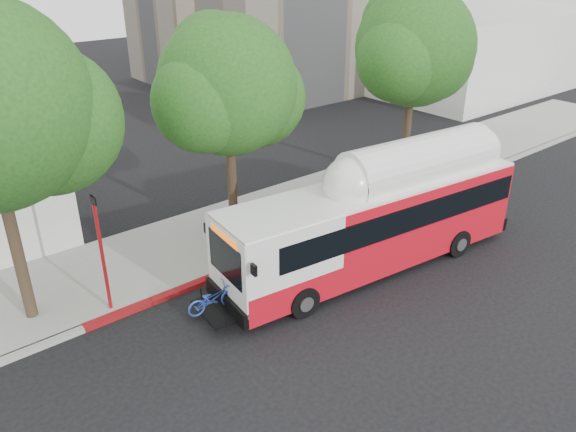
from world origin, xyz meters
name	(u,v)px	position (x,y,z in m)	size (l,w,h in m)	color
ground	(359,294)	(0.00, 0.00, 0.00)	(120.00, 120.00, 0.00)	black
sidewalk	(248,225)	(0.00, 6.50, 0.07)	(60.00, 5.00, 0.15)	gray
curb_strip	(287,248)	(0.00, 3.90, 0.07)	(60.00, 0.30, 0.15)	gray
red_curb_segment	(221,274)	(-3.00, 3.90, 0.08)	(10.00, 0.32, 0.16)	maroon
street_tree_left	(2,110)	(-8.53, 5.56, 6.60)	(6.67, 5.80, 9.74)	#2D2116
street_tree_mid	(236,90)	(-0.59, 6.06, 5.91)	(5.75, 5.00, 8.62)	#2D2116
street_tree_right	(420,51)	(9.44, 5.86, 6.26)	(6.21, 5.40, 9.18)	#2D2116
horizon_block	(478,48)	(30.00, 16.00, 3.00)	(20.00, 12.00, 6.00)	silver
transit_bus	(375,224)	(1.67, 1.00, 1.73)	(12.66, 3.72, 3.69)	red
signal_pole	(102,255)	(-6.92, 4.31, 2.07)	(0.11, 0.38, 4.04)	#A41117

